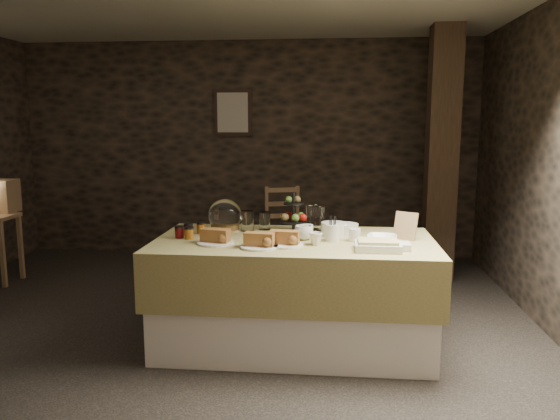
# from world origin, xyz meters

# --- Properties ---
(ground_plane) EXTENTS (5.50, 5.00, 0.01)m
(ground_plane) POSITION_xyz_m (0.00, 0.00, 0.00)
(ground_plane) COLOR black
(ground_plane) RESTS_ON ground
(room_shell) EXTENTS (5.52, 5.02, 2.60)m
(room_shell) POSITION_xyz_m (0.00, 0.00, 1.56)
(room_shell) COLOR black
(room_shell) RESTS_ON ground
(buffet_table) EXTENTS (2.02, 1.07, 0.80)m
(buffet_table) POSITION_xyz_m (0.79, -0.24, 0.46)
(buffet_table) COLOR white
(buffet_table) RESTS_ON ground_plane
(chair) EXTENTS (0.52, 0.50, 0.70)m
(chair) POSITION_xyz_m (0.53, 2.00, 0.40)
(chair) COLOR #976F4A
(chair) RESTS_ON ground_plane
(timber_column) EXTENTS (0.30, 0.30, 2.60)m
(timber_column) POSITION_xyz_m (2.17, 1.67, 1.30)
(timber_column) COLOR black
(timber_column) RESTS_ON ground_plane
(framed_picture) EXTENTS (0.45, 0.04, 0.55)m
(framed_picture) POSITION_xyz_m (-0.15, 2.47, 1.75)
(framed_picture) COLOR #312118
(framed_picture) RESTS_ON room_shell
(plate_stack_a) EXTENTS (0.19, 0.19, 0.10)m
(plate_stack_a) POSITION_xyz_m (1.08, -0.07, 0.85)
(plate_stack_a) COLOR silver
(plate_stack_a) RESTS_ON buffet_table
(plate_stack_b) EXTENTS (0.20, 0.20, 0.08)m
(plate_stack_b) POSITION_xyz_m (1.16, -0.03, 0.84)
(plate_stack_b) COLOR silver
(plate_stack_b) RESTS_ON buffet_table
(cutlery_holder) EXTENTS (0.10, 0.10, 0.12)m
(cutlery_holder) POSITION_xyz_m (1.07, -0.27, 0.86)
(cutlery_holder) COLOR silver
(cutlery_holder) RESTS_ON buffet_table
(cup_a) EXTENTS (0.16, 0.16, 0.10)m
(cup_a) POSITION_xyz_m (0.86, -0.24, 0.85)
(cup_a) COLOR silver
(cup_a) RESTS_ON buffet_table
(cup_b) EXTENTS (0.12, 0.12, 0.09)m
(cup_b) POSITION_xyz_m (0.95, -0.40, 0.84)
(cup_b) COLOR silver
(cup_b) RESTS_ON buffet_table
(mug_c) EXTENTS (0.09, 0.09, 0.09)m
(mug_c) POSITION_xyz_m (0.88, -0.16, 0.85)
(mug_c) COLOR silver
(mug_c) RESTS_ON buffet_table
(mug_d) EXTENTS (0.08, 0.08, 0.09)m
(mug_d) POSITION_xyz_m (1.23, -0.25, 0.84)
(mug_d) COLOR silver
(mug_d) RESTS_ON buffet_table
(bowl) EXTENTS (0.24, 0.24, 0.05)m
(bowl) POSITION_xyz_m (1.42, -0.27, 0.83)
(bowl) COLOR silver
(bowl) RESTS_ON buffet_table
(cake_dome) EXTENTS (0.26, 0.26, 0.26)m
(cake_dome) POSITION_xyz_m (0.23, 0.04, 0.90)
(cake_dome) COLOR #976F4A
(cake_dome) RESTS_ON buffet_table
(fruit_stand) EXTENTS (0.22, 0.22, 0.31)m
(fruit_stand) POSITION_xyz_m (0.77, 0.03, 0.92)
(fruit_stand) COLOR black
(fruit_stand) RESTS_ON buffet_table
(bread_platter_left) EXTENTS (0.26, 0.26, 0.11)m
(bread_platter_left) POSITION_xyz_m (0.25, -0.43, 0.84)
(bread_platter_left) COLOR silver
(bread_platter_left) RESTS_ON buffet_table
(bread_platter_center) EXTENTS (0.26, 0.26, 0.11)m
(bread_platter_center) POSITION_xyz_m (0.57, -0.52, 0.84)
(bread_platter_center) COLOR silver
(bread_platter_center) RESTS_ON buffet_table
(bread_platter_right) EXTENTS (0.26, 0.26, 0.11)m
(bread_platter_right) POSITION_xyz_m (0.74, -0.44, 0.84)
(bread_platter_right) COLOR silver
(bread_platter_right) RESTS_ON buffet_table
(jam_jars) EXTENTS (0.18, 0.26, 0.07)m
(jam_jars) POSITION_xyz_m (0.01, -0.21, 0.84)
(jam_jars) COLOR #620B10
(jam_jars) RESTS_ON buffet_table
(tart_dish) EXTENTS (0.30, 0.22, 0.07)m
(tart_dish) POSITION_xyz_m (1.37, -0.52, 0.83)
(tart_dish) COLOR silver
(tart_dish) RESTS_ON buffet_table
(square_dish) EXTENTS (0.14, 0.14, 0.04)m
(square_dish) POSITION_xyz_m (1.51, -0.49, 0.82)
(square_dish) COLOR silver
(square_dish) RESTS_ON buffet_table
(menu_frame) EXTENTS (0.18, 0.15, 0.22)m
(menu_frame) POSITION_xyz_m (1.59, -0.15, 0.89)
(menu_frame) COLOR #976F4A
(menu_frame) RESTS_ON buffet_table
(storage_jar_a) EXTENTS (0.10, 0.10, 0.16)m
(storage_jar_a) POSITION_xyz_m (0.40, 0.04, 0.88)
(storage_jar_a) COLOR white
(storage_jar_a) RESTS_ON buffet_table
(storage_jar_b) EXTENTS (0.09, 0.09, 0.14)m
(storage_jar_b) POSITION_xyz_m (0.53, 0.11, 0.87)
(storage_jar_b) COLOR white
(storage_jar_b) RESTS_ON buffet_table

